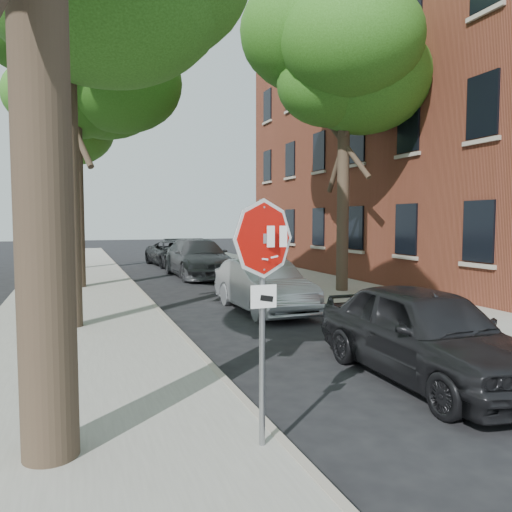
{
  "coord_description": "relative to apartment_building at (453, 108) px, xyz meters",
  "views": [
    {
      "loc": [
        -2.53,
        -4.81,
        2.51
      ],
      "look_at": [
        -0.35,
        1.15,
        2.05
      ],
      "focal_mm": 35.0,
      "sensor_mm": 36.0,
      "label": 1
    }
  ],
  "objects": [
    {
      "name": "apartment_building",
      "position": [
        0.0,
        0.0,
        0.0
      ],
      "size": [
        12.2,
        20.2,
        15.3
      ],
      "color": "brown",
      "rests_on": "ground"
    },
    {
      "name": "car_c",
      "position": [
        -11.4,
        2.66,
        -6.82
      ],
      "size": [
        2.44,
        5.77,
        1.66
      ],
      "primitive_type": "imported",
      "rotation": [
        0.0,
        0.0,
        0.02
      ],
      "color": "#454649",
      "rests_on": "ground"
    },
    {
      "name": "curb_left",
      "position": [
        -14.45,
        -2.0,
        -7.59
      ],
      "size": [
        0.12,
        55.0,
        0.13
      ],
      "primitive_type": "cube",
      "color": "#9E9384",
      "rests_on": "ground"
    },
    {
      "name": "tree_far",
      "position": [
        -16.72,
        7.11,
        -0.44
      ],
      "size": [
        5.29,
        4.91,
        9.33
      ],
      "color": "black",
      "rests_on": "sidewalk_left"
    },
    {
      "name": "car_d",
      "position": [
        -11.4,
        8.27,
        -6.97
      ],
      "size": [
        2.69,
        5.08,
        1.36
      ],
      "primitive_type": "imported",
      "rotation": [
        0.0,
        0.0,
        0.09
      ],
      "color": "black",
      "rests_on": "ground"
    },
    {
      "name": "car_a",
      "position": [
        -11.4,
        -12.5,
        -6.9
      ],
      "size": [
        1.86,
        4.43,
        1.5
      ],
      "primitive_type": "imported",
      "rotation": [
        0.0,
        0.0,
        -0.02
      ],
      "color": "black",
      "rests_on": "ground"
    },
    {
      "name": "tree_mid_b",
      "position": [
        -16.42,
        0.12,
        0.34
      ],
      "size": [
        5.88,
        5.46,
        10.36
      ],
      "color": "black",
      "rests_on": "sidewalk_left"
    },
    {
      "name": "car_b",
      "position": [
        -11.69,
        -6.18,
        -6.94
      ],
      "size": [
        1.62,
        4.35,
        1.42
      ],
      "primitive_type": "imported",
      "rotation": [
        0.0,
        0.0,
        0.03
      ],
      "color": "gray",
      "rests_on": "ground"
    },
    {
      "name": "sidewalk_left",
      "position": [
        -16.5,
        -2.0,
        -7.59
      ],
      "size": [
        4.0,
        55.0,
        0.12
      ],
      "primitive_type": "cube",
      "color": "gray",
      "rests_on": "ground"
    },
    {
      "name": "curb_right",
      "position": [
        -10.05,
        -2.0,
        -7.59
      ],
      "size": [
        0.12,
        55.0,
        0.13
      ],
      "primitive_type": "cube",
      "color": "#9E9384",
      "rests_on": "ground"
    },
    {
      "name": "stop_sign",
      "position": [
        -14.7,
        -14.03,
        -5.71
      ],
      "size": [
        0.76,
        0.34,
        2.61
      ],
      "color": "gray",
      "rests_on": "sidewalk_left"
    },
    {
      "name": "ground",
      "position": [
        -14.0,
        -14.0,
        -7.65
      ],
      "size": [
        120.0,
        120.0,
        0.0
      ],
      "primitive_type": "plane",
      "color": "black",
      "rests_on": "ground"
    },
    {
      "name": "sidewalk_right",
      "position": [
        -8.0,
        -2.0,
        -7.59
      ],
      "size": [
        4.0,
        55.0,
        0.12
      ],
      "primitive_type": "cube",
      "color": "gray",
      "rests_on": "ground"
    },
    {
      "name": "tree_right",
      "position": [
        -8.02,
        -3.89,
        -0.44
      ],
      "size": [
        5.29,
        4.91,
        9.33
      ],
      "color": "black",
      "rests_on": "sidewalk_right"
    }
  ]
}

